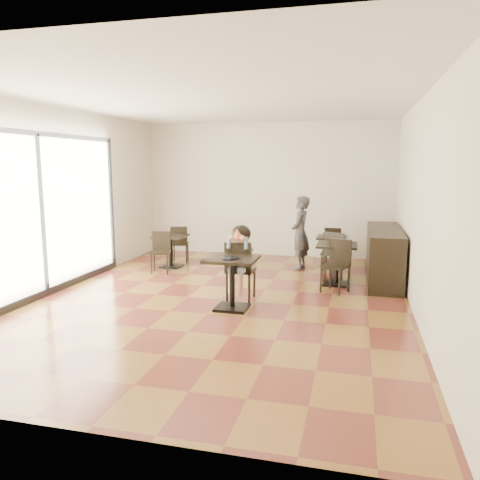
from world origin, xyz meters
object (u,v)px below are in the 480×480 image
(cafe_table_back, at_px, (332,252))
(chair_mid_b, at_px, (335,266))
(adult_patron, at_px, (300,233))
(chair_left_b, at_px, (160,253))
(child_chair, at_px, (241,270))
(cafe_table_left, at_px, (171,251))
(chair_back_b, at_px, (330,254))
(cafe_table_mid, at_px, (336,264))
(chair_mid_a, at_px, (338,255))
(chair_back_a, at_px, (333,245))
(child_table, at_px, (232,283))
(child, at_px, (241,263))
(chair_left_a, at_px, (180,244))

(cafe_table_back, bearing_deg, chair_mid_b, -85.32)
(adult_patron, distance_m, chair_left_b, 2.95)
(child_chair, bearing_deg, cafe_table_left, -44.16)
(cafe_table_left, bearing_deg, adult_patron, 9.96)
(chair_back_b, bearing_deg, adult_patron, 162.83)
(cafe_table_mid, bearing_deg, chair_mid_b, -90.00)
(chair_mid_a, xyz_separation_m, chair_back_a, (-0.16, 1.42, -0.05))
(child_table, height_order, child, child)
(cafe_table_left, relative_size, chair_left_a, 0.83)
(cafe_table_back, xyz_separation_m, chair_left_a, (-3.39, -0.23, 0.08))
(child, relative_size, chair_mid_a, 1.34)
(child_table, relative_size, adult_patron, 0.52)
(child_chair, relative_size, chair_left_b, 1.16)
(chair_left_b, bearing_deg, adult_patron, 6.35)
(adult_patron, relative_size, chair_back_a, 1.90)
(chair_mid_a, bearing_deg, cafe_table_left, 22.01)
(child, relative_size, cafe_table_left, 1.76)
(chair_mid_b, bearing_deg, cafe_table_mid, 113.47)
(chair_left_a, height_order, chair_left_b, same)
(cafe_table_mid, relative_size, chair_left_a, 0.91)
(cafe_table_back, xyz_separation_m, chair_mid_b, (0.16, -1.97, 0.12))
(child_table, distance_m, chair_mid_a, 2.88)
(cafe_table_left, bearing_deg, chair_left_b, -90.00)
(cafe_table_left, bearing_deg, chair_left_a, 90.00)
(cafe_table_mid, bearing_deg, child_chair, -137.42)
(chair_mid_a, height_order, chair_left_a, chair_mid_a)
(cafe_table_back, bearing_deg, chair_back_b, -90.00)
(child_table, bearing_deg, chair_mid_b, 42.58)
(chair_left_a, distance_m, chair_back_a, 3.48)
(child, height_order, cafe_table_left, child)
(adult_patron, xyz_separation_m, chair_mid_a, (0.81, -0.57, -0.32))
(child, height_order, cafe_table_back, child)
(cafe_table_left, height_order, chair_back_a, chair_back_a)
(chair_left_b, bearing_deg, chair_back_a, 14.75)
(cafe_table_left, bearing_deg, child_table, -51.06)
(child_chair, xyz_separation_m, chair_back_a, (1.32, 3.34, -0.08))
(child, xyz_separation_m, adult_patron, (0.67, 2.49, 0.16))
(chair_back_a, bearing_deg, cafe_table_left, 25.30)
(chair_left_a, bearing_deg, chair_back_a, 178.70)
(chair_back_b, bearing_deg, chair_mid_a, -59.48)
(chair_left_a, relative_size, chair_left_b, 1.00)
(child, relative_size, chair_back_a, 1.50)
(cafe_table_back, bearing_deg, child_table, -111.65)
(chair_left_a, relative_size, chair_back_a, 1.03)
(chair_left_b, bearing_deg, chair_left_a, 75.73)
(child_table, xyz_separation_m, cafe_table_mid, (1.49, 1.92, -0.02))
(adult_patron, relative_size, chair_mid_b, 1.70)
(child, bearing_deg, cafe_table_back, 64.58)
(child_table, relative_size, cafe_table_mid, 1.06)
(chair_mid_a, bearing_deg, cafe_table_mid, 113.47)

